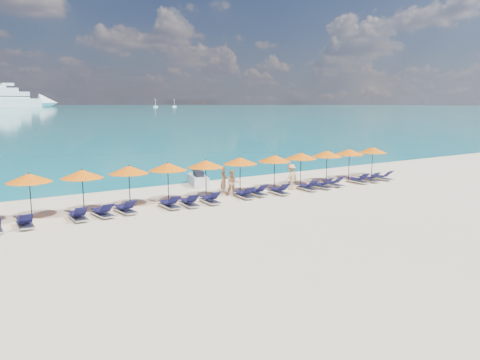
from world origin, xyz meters
TOP-DOWN VIEW (x-y plane):
  - ground at (0.00, 0.00)m, footprint 1400.00×1400.00m
  - cruise_ship at (55.58, 611.11)m, footprint 135.62×36.00m
  - sailboat_near at (208.38, 506.81)m, footprint 5.46×1.82m
  - sailboat_far at (235.68, 512.76)m, footprint 5.39×1.80m
  - jetski at (0.51, 8.94)m, footprint 1.69×2.81m
  - beachgoer_a at (0.46, 5.52)m, footprint 0.68×0.66m
  - beachgoer_b at (0.39, 4.39)m, footprint 0.88×0.73m
  - beachgoer_c at (4.59, 4.13)m, footprint 1.15×0.74m
  - umbrella_1 at (-10.54, 4.72)m, footprint 2.10×2.10m
  - umbrella_2 at (-8.16, 4.61)m, footprint 2.10×2.10m
  - umbrella_3 at (-5.74, 4.78)m, footprint 2.10×2.10m
  - umbrella_4 at (-3.55, 4.75)m, footprint 2.10×2.10m
  - umbrella_5 at (-1.26, 4.64)m, footprint 2.10×2.10m
  - umbrella_6 at (1.16, 4.77)m, footprint 2.10×2.10m
  - umbrella_7 at (3.61, 4.60)m, footprint 2.10×2.10m
  - umbrella_8 at (5.92, 4.78)m, footprint 2.10×2.10m
  - umbrella_9 at (8.26, 4.81)m, footprint 2.10×2.10m
  - umbrella_10 at (10.43, 4.83)m, footprint 2.10×2.10m
  - umbrella_11 at (12.90, 4.89)m, footprint 2.10×2.10m
  - lounger_2 at (-11.03, 3.49)m, footprint 0.68×1.72m
  - lounger_3 at (-8.72, 3.53)m, footprint 0.64×1.71m
  - lounger_4 at (-7.56, 3.56)m, footprint 0.79×1.76m
  - lounger_5 at (-6.39, 3.67)m, footprint 0.75×1.74m
  - lounger_6 at (-4.07, 3.49)m, footprint 0.65×1.71m
  - lounger_7 at (-3.01, 3.34)m, footprint 0.77×1.75m
  - lounger_8 at (-1.72, 3.35)m, footprint 0.74×1.74m
  - lounger_9 at (0.65, 3.53)m, footprint 0.78×1.75m
  - lounger_10 at (1.66, 3.72)m, footprint 0.64×1.71m
  - lounger_11 at (3.03, 3.33)m, footprint 0.75×1.74m
  - lounger_12 at (5.30, 3.36)m, footprint 0.72×1.73m
  - lounger_13 at (6.45, 3.38)m, footprint 0.75×1.74m
  - lounger_14 at (7.64, 3.51)m, footprint 0.68×1.72m
  - lounger_15 at (9.96, 3.49)m, footprint 0.69×1.72m
  - lounger_16 at (11.00, 3.45)m, footprint 0.67×1.72m
  - lounger_17 at (12.35, 3.47)m, footprint 0.71×1.73m

SIDE VIEW (x-z plane):
  - ground at x=0.00m, z-range 0.00..0.00m
  - lounger_2 at x=-11.03m, z-range -0.09..0.56m
  - lounger_3 at x=-8.72m, z-range -0.09..0.56m
  - lounger_4 at x=-7.56m, z-range -0.09..0.56m
  - lounger_5 at x=-6.39m, z-range -0.09..0.56m
  - lounger_6 at x=-4.07m, z-range -0.09..0.56m
  - lounger_7 at x=-3.01m, z-range -0.09..0.56m
  - lounger_8 at x=-1.72m, z-range -0.09..0.56m
  - lounger_9 at x=0.65m, z-range -0.09..0.56m
  - lounger_10 at x=1.66m, z-range -0.09..0.56m
  - lounger_11 at x=3.03m, z-range -0.09..0.56m
  - lounger_12 at x=5.30m, z-range -0.09..0.56m
  - lounger_13 at x=6.45m, z-range -0.09..0.56m
  - lounger_14 at x=7.64m, z-range -0.09..0.56m
  - lounger_15 at x=9.96m, z-range -0.09..0.56m
  - lounger_16 at x=11.00m, z-range -0.09..0.56m
  - lounger_17 at x=12.35m, z-range -0.09..0.56m
  - jetski at x=0.51m, z-range -0.08..0.86m
  - beachgoer_b at x=0.39m, z-range 0.00..1.57m
  - beachgoer_a at x=0.46m, z-range 0.00..1.57m
  - beachgoer_c at x=4.59m, z-range 0.00..1.64m
  - sailboat_far at x=235.68m, z-range -3.92..5.95m
  - sailboat_near at x=208.38m, z-range -3.98..6.04m
  - umbrella_1 at x=-10.54m, z-range 0.88..3.16m
  - umbrella_2 at x=-8.16m, z-range 0.88..3.16m
  - umbrella_3 at x=-5.74m, z-range 0.88..3.16m
  - umbrella_4 at x=-3.55m, z-range 0.88..3.16m
  - umbrella_5 at x=-1.26m, z-range 0.88..3.16m
  - umbrella_6 at x=1.16m, z-range 0.88..3.16m
  - umbrella_7 at x=3.61m, z-range 0.88..3.16m
  - umbrella_8 at x=5.92m, z-range 0.88..3.16m
  - umbrella_9 at x=8.26m, z-range 0.88..3.16m
  - umbrella_10 at x=10.43m, z-range 0.88..3.16m
  - umbrella_11 at x=12.90m, z-range 0.88..3.16m
  - cruise_ship at x=55.58m, z-range -8.95..28.38m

